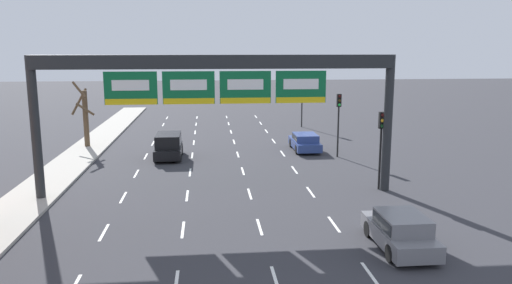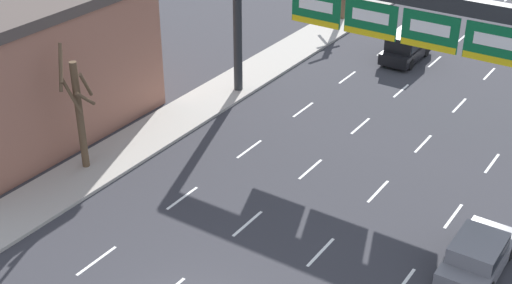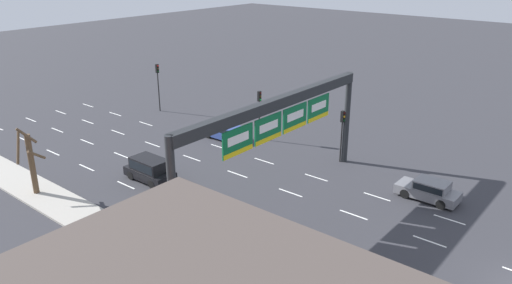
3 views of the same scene
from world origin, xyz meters
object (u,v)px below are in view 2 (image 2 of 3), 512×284
at_px(sign_gantry, 403,18).
at_px(tree_bare_second, 78,108).
at_px(suv_black, 406,45).
at_px(car_grey, 478,254).

xyz_separation_m(sign_gantry, tree_bare_second, (-10.02, -10.49, -2.89)).
distance_m(suv_black, tree_bare_second, 21.03).
distance_m(sign_gantry, suv_black, 11.05).
bearing_deg(car_grey, suv_black, 120.37).
distance_m(car_grey, tree_bare_second, 17.18).
height_order(suv_black, car_grey, suv_black).
bearing_deg(sign_gantry, tree_bare_second, -133.70).
height_order(sign_gantry, suv_black, sign_gantry).
xyz_separation_m(suv_black, tree_bare_second, (-6.77, -19.80, 2.09)).
bearing_deg(car_grey, sign_gantry, 130.93).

